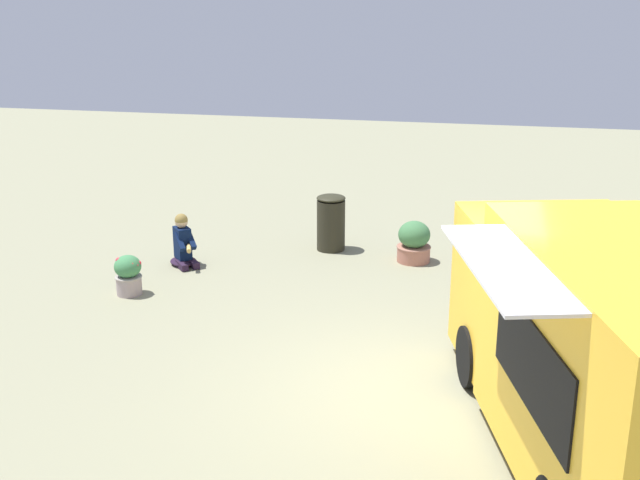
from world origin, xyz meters
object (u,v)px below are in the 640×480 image
at_px(trash_bin, 331,222).
at_px(planter_flowering_far, 414,242).
at_px(food_truck, 612,358).
at_px(planter_flowering_near, 128,274).
at_px(person_customer, 183,245).

bearing_deg(trash_bin, planter_flowering_far, -102.09).
relative_size(food_truck, planter_flowering_near, 8.78).
distance_m(person_customer, planter_flowering_far, 3.94).
bearing_deg(trash_bin, food_truck, -146.53).
relative_size(food_truck, trash_bin, 5.41).
xyz_separation_m(food_truck, trash_bin, (6.05, 4.00, -0.64)).
relative_size(planter_flowering_far, trash_bin, 0.71).
xyz_separation_m(person_customer, planter_flowering_near, (-1.46, 0.30, -0.03)).
bearing_deg(person_customer, planter_flowering_near, 168.33).
bearing_deg(food_truck, trash_bin, 33.47).
distance_m(food_truck, person_customer, 7.85).
xyz_separation_m(food_truck, planter_flowering_far, (5.72, 2.47, -0.80)).
xyz_separation_m(food_truck, planter_flowering_near, (3.20, 6.56, -0.83)).
bearing_deg(planter_flowering_near, food_truck, -116.01).
bearing_deg(trash_bin, planter_flowering_near, 138.01).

